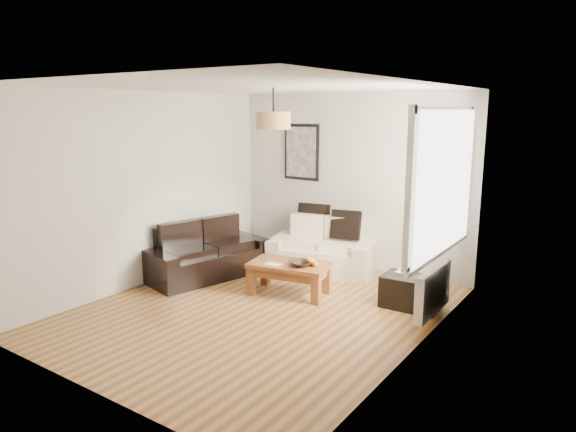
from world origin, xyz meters
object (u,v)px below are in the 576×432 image
Objects in this scene: sofa_leather at (206,251)px; loveseat_cream at (322,246)px; coffee_table at (289,279)px; ottoman at (411,292)px.

loveseat_cream is at bearing -32.73° from sofa_leather.
loveseat_cream is 1.14m from coffee_table.
ottoman is (1.64, -0.67, -0.18)m from loveseat_cream.
coffee_table is at bearing -96.32° from loveseat_cream.
sofa_leather is at bearing -151.42° from loveseat_cream.
ottoman is at bearing -66.15° from sofa_leather.
sofa_leather is 1.68× the size of coffee_table.
ottoman is at bearing -36.73° from loveseat_cream.
sofa_leather reaches higher than ottoman.
loveseat_cream is 1.70m from sofa_leather.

